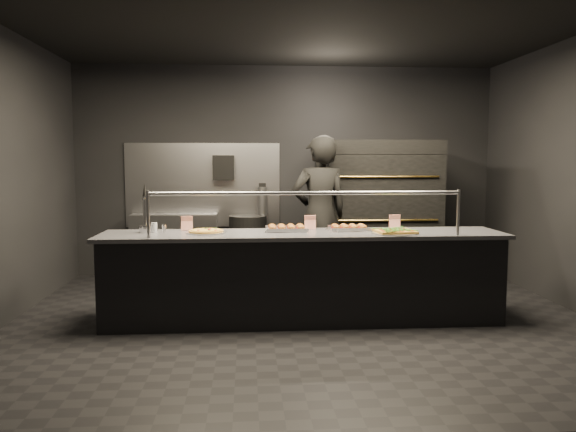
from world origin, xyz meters
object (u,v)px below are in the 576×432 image
at_px(beer_tap, 145,219).
at_px(slider_tray_a, 286,228).
at_px(trash_bin, 248,247).
at_px(fire_extinguisher, 262,202).
at_px(worker, 320,215).
at_px(service_counter, 303,276).
at_px(prep_shelf, 175,246).
at_px(round_pizza, 206,232).
at_px(towel_dispenser, 224,168).
at_px(pizza_oven, 376,211).
at_px(slider_tray_b, 349,228).
at_px(square_pizza, 395,232).

xyz_separation_m(beer_tap, slider_tray_a, (1.44, 0.04, -0.12)).
bearing_deg(trash_bin, fire_extinguisher, 44.26).
distance_m(beer_tap, worker, 2.23).
xyz_separation_m(fire_extinguisher, trash_bin, (-0.21, -0.21, -0.62)).
bearing_deg(service_counter, trash_bin, 104.33).
distance_m(prep_shelf, round_pizza, 2.42).
relative_size(trash_bin, worker, 0.45).
relative_size(towel_dispenser, round_pizza, 0.87).
bearing_deg(slider_tray_a, beer_tap, -178.28).
bearing_deg(service_counter, beer_tap, 176.16).
bearing_deg(fire_extinguisher, round_pizza, -104.98).
bearing_deg(pizza_oven, towel_dispenser, 166.86).
height_order(round_pizza, worker, worker).
height_order(service_counter, towel_dispenser, towel_dispenser).
xyz_separation_m(prep_shelf, worker, (1.93, -1.10, 0.53)).
relative_size(beer_tap, worker, 0.26).
bearing_deg(fire_extinguisher, service_counter, -81.70).
bearing_deg(slider_tray_a, slider_tray_b, 0.00).
height_order(towel_dispenser, slider_tray_b, towel_dispenser).
bearing_deg(fire_extinguisher, slider_tray_b, -69.31).
distance_m(prep_shelf, fire_extinguisher, 1.39).
xyz_separation_m(fire_extinguisher, beer_tap, (-1.25, -2.29, 0.00)).
distance_m(fire_extinguisher, square_pizza, 2.85).
bearing_deg(towel_dispenser, service_counter, -69.37).
distance_m(fire_extinguisher, beer_tap, 2.61).
distance_m(slider_tray_b, worker, 1.09).
distance_m(towel_dispenser, slider_tray_b, 2.71).
bearing_deg(pizza_oven, fire_extinguisher, 162.11).
distance_m(slider_tray_a, slider_tray_b, 0.66).
bearing_deg(towel_dispenser, fire_extinguisher, 1.04).
distance_m(fire_extinguisher, trash_bin, 0.69).
height_order(slider_tray_a, trash_bin, slider_tray_a).
relative_size(beer_tap, trash_bin, 0.57).
bearing_deg(beer_tap, trash_bin, 63.54).
relative_size(pizza_oven, beer_tap, 3.81).
height_order(pizza_oven, slider_tray_a, pizza_oven).
xyz_separation_m(pizza_oven, slider_tray_b, (-0.70, -1.75, -0.02)).
height_order(slider_tray_a, worker, worker).
bearing_deg(towel_dispenser, pizza_oven, -13.14).
distance_m(square_pizza, trash_bin, 2.81).
xyz_separation_m(pizza_oven, worker, (-0.87, -0.68, 0.01)).
xyz_separation_m(round_pizza, slider_tray_a, (0.82, 0.12, 0.01)).
bearing_deg(pizza_oven, beer_tap, -147.37).
bearing_deg(towel_dispenser, slider_tray_b, -58.00).
relative_size(service_counter, towel_dispenser, 11.71).
distance_m(round_pizza, worker, 1.77).
distance_m(prep_shelf, slider_tray_b, 3.06).
bearing_deg(towel_dispenser, beer_tap, -107.04).
bearing_deg(beer_tap, round_pizza, -7.09).
bearing_deg(worker, pizza_oven, -151.91).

